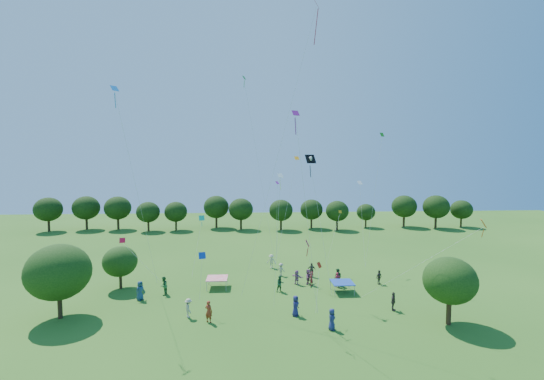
{
  "coord_description": "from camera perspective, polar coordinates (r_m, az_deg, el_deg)",
  "views": [
    {
      "loc": [
        -1.93,
        -17.4,
        13.34
      ],
      "look_at": [
        0.0,
        14.0,
        11.0
      ],
      "focal_mm": 24.0,
      "sensor_mm": 36.0,
      "label": 1
    }
  ],
  "objects": [
    {
      "name": "crowd_person_6",
      "position": [
        31.2,
        9.36,
        -19.38
      ],
      "size": [
        0.49,
        0.87,
        1.73
      ],
      "primitive_type": "imported",
      "rotation": [
        0.0,
        0.0,
        1.61
      ],
      "color": "navy",
      "rests_on": "ground"
    },
    {
      "name": "crowd_person_5",
      "position": [
        41.13,
        3.91,
        -13.5
      ],
      "size": [
        1.44,
        1.43,
        1.6
      ],
      "primitive_type": "imported",
      "rotation": [
        0.0,
        0.0,
        2.36
      ],
      "color": "#9C5B8F",
      "rests_on": "ground"
    },
    {
      "name": "small_kite_5",
      "position": [
        27.42,
        4.5,
        4.76
      ],
      "size": [
        2.37,
        1.55,
        15.92
      ],
      "color": "#85167E"
    },
    {
      "name": "crowd_person_14",
      "position": [
        39.57,
        -16.62,
        -14.2
      ],
      "size": [
        0.53,
        0.94,
        1.86
      ],
      "primitive_type": "imported",
      "rotation": [
        0.0,
        0.0,
        4.67
      ],
      "color": "#2B6535",
      "rests_on": "ground"
    },
    {
      "name": "small_kite_2",
      "position": [
        46.39,
        10.18,
        -5.19
      ],
      "size": [
        2.68,
        3.51,
        6.02
      ],
      "color": "#CA9011"
    },
    {
      "name": "crowd_person_7",
      "position": [
        40.94,
        6.19,
        -13.65
      ],
      "size": [
        0.65,
        0.68,
        1.54
      ],
      "primitive_type": "imported",
      "rotation": [
        0.0,
        0.0,
        4.04
      ],
      "color": "maroon",
      "rests_on": "ground"
    },
    {
      "name": "crowd_person_10",
      "position": [
        42.74,
        16.44,
        -12.99
      ],
      "size": [
        1.0,
        0.88,
        1.59
      ],
      "primitive_type": "imported",
      "rotation": [
        0.0,
        0.0,
        0.62
      ],
      "color": "#413C34",
      "rests_on": "ground"
    },
    {
      "name": "small_kite_11",
      "position": [
        46.12,
        -3.2,
        10.21
      ],
      "size": [
        3.89,
        4.53,
        23.04
      ],
      "color": "#198B23"
    },
    {
      "name": "small_kite_7",
      "position": [
        42.95,
        -11.1,
        -5.24
      ],
      "size": [
        0.92,
        4.5,
        5.92
      ],
      "color": "#0BAD8D"
    },
    {
      "name": "crowd_person_15",
      "position": [
        33.74,
        -12.97,
        -17.61
      ],
      "size": [
        0.88,
        1.19,
        1.67
      ],
      "primitive_type": "imported",
      "rotation": [
        0.0,
        0.0,
        1.98
      ],
      "color": "#A7A685",
      "rests_on": "ground"
    },
    {
      "name": "red_high_kite",
      "position": [
        34.1,
        4.78,
        19.33
      ],
      "size": [
        7.04,
        0.84,
        26.33
      ],
      "color": "red"
    },
    {
      "name": "small_kite_12",
      "position": [
        33.46,
        -10.93,
        -10.53
      ],
      "size": [
        0.66,
        0.69,
        4.1
      ],
      "color": "#1136B2"
    },
    {
      "name": "crowd_person_13",
      "position": [
        40.8,
        10.24,
        -13.71
      ],
      "size": [
        0.62,
        0.42,
        1.6
      ],
      "primitive_type": "imported",
      "rotation": [
        0.0,
        0.0,
        -0.06
      ],
      "color": "maroon",
      "rests_on": "ground"
    },
    {
      "name": "near_tree_north",
      "position": [
        42.35,
        -22.74,
        -10.31
      ],
      "size": [
        3.55,
        3.55,
        4.53
      ],
      "color": "#422B19",
      "rests_on": "ground"
    },
    {
      "name": "tent_red_stripe",
      "position": [
        40.41,
        -8.61,
        -13.52
      ],
      "size": [
        2.2,
        2.2,
        1.1
      ],
      "color": "red",
      "rests_on": "ground"
    },
    {
      "name": "crowd_person_12",
      "position": [
        38.87,
        -19.98,
        -14.61
      ],
      "size": [
        0.95,
        1.04,
        1.87
      ],
      "primitive_type": "imported",
      "rotation": [
        0.0,
        0.0,
        0.94
      ],
      "color": "navy",
      "rests_on": "ground"
    },
    {
      "name": "crowd_person_9",
      "position": [
        44.04,
        1.43,
        -12.35
      ],
      "size": [
        1.07,
        0.93,
        1.52
      ],
      "primitive_type": "imported",
      "rotation": [
        0.0,
        0.0,
        2.54
      ],
      "color": "#A89F86",
      "rests_on": "ground"
    },
    {
      "name": "small_kite_3",
      "position": [
        43.82,
        16.29,
        3.54
      ],
      "size": [
        2.27,
        1.11,
        15.54
      ],
      "color": "#228919"
    },
    {
      "name": "small_kite_1",
      "position": [
        31.36,
        27.85,
        -6.48
      ],
      "size": [
        7.48,
        6.21,
        7.9
      ],
      "color": "#F5340C"
    },
    {
      "name": "crowd_person_3",
      "position": [
        47.01,
        -0.1,
        -11.11
      ],
      "size": [
        1.23,
        0.75,
        1.76
      ],
      "primitive_type": "imported",
      "rotation": [
        0.0,
        0.0,
        6.06
      ],
      "color": "beige",
      "rests_on": "ground"
    },
    {
      "name": "small_kite_8",
      "position": [
        28.64,
        5.75,
        -9.61
      ],
      "size": [
        1.18,
        0.97,
        6.12
      ],
      "color": "red"
    },
    {
      "name": "crowd_person_1",
      "position": [
        32.51,
        -9.9,
        -18.26
      ],
      "size": [
        0.82,
        0.71,
        1.85
      ],
      "primitive_type": "imported",
      "rotation": [
        0.0,
        0.0,
        2.66
      ],
      "color": "maroon",
      "rests_on": "ground"
    },
    {
      "name": "tent_blue",
      "position": [
        39.33,
        10.96,
        -14.05
      ],
      "size": [
        2.2,
        2.2,
        1.1
      ],
      "color": "#173E9A",
      "rests_on": "ground"
    },
    {
      "name": "treeline",
      "position": [
        73.41,
        -3.34,
        -2.99
      ],
      "size": [
        88.01,
        8.77,
        6.77
      ],
      "color": "#422B19",
      "rests_on": "ground"
    },
    {
      "name": "small_kite_4",
      "position": [
        35.22,
        -22.18,
        8.23
      ],
      "size": [
        2.58,
        4.25,
        18.7
      ],
      "color": "blue"
    },
    {
      "name": "crowd_person_0",
      "position": [
        33.35,
        3.71,
        -17.67
      ],
      "size": [
        0.87,
        1.0,
        1.79
      ],
      "primitive_type": "imported",
      "rotation": [
        0.0,
        0.0,
        1.02
      ],
      "color": "navy",
      "rests_on": "ground"
    },
    {
      "name": "small_kite_9",
      "position": [
        31.64,
        7.38,
        -12.3
      ],
      "size": [
        0.89,
        2.16,
        3.62
      ],
      "color": "red"
    },
    {
      "name": "near_tree_east",
      "position": [
        34.03,
        26.12,
        -12.63
      ],
      "size": [
        4.25,
        4.25,
        5.63
      ],
      "color": "#422B19",
      "rests_on": "ground"
    },
    {
      "name": "small_kite_0",
      "position": [
        41.1,
        -21.85,
        -8.03
      ],
      "size": [
        4.59,
        1.77,
        4.24
      ],
      "color": "red"
    },
    {
      "name": "crowd_person_4",
      "position": [
        36.04,
        18.49,
        -16.25
      ],
      "size": [
        0.94,
        1.08,
        1.7
      ],
      "primitive_type": "imported",
      "rotation": [
        0.0,
        0.0,
        0.96
      ],
      "color": "#413634",
      "rests_on": "ground"
    },
    {
      "name": "small_kite_13",
      "position": [
        43.02,
        0.79,
        -1.75
      ],
      "size": [
        0.52,
        0.7,
        9.88
      ],
      "color": "purple"
    },
    {
      "name": "crowd_person_16",
      "position": [
        43.8,
        6.23,
        -12.36
      ],
      "size": [
        1.04,
        0.62,
        1.67
      ],
      "primitive_type": "imported",
      "rotation": [
        0.0,
        0.0,
        6.1
      ],
      "color": "#3C3330",
      "rests_on": "ground"
    },
    {
      "name": "pirate_kite",
      "position": [
        36.63,
        6.16,
        4.34
      ],
      "size": [
        1.92,
        4.82,
        12.89
      ],
      "color": "black"
    },
    {
      "name": "crowd_person_8",
      "position": [
        41.17,
        10.27,
        -13.33
      ],
      "size": [
        0.81,
        1.05,
        1.89
      ],
      "primitive_type": "imported",
      "rotation": [
        0.0,
        0.0,
        5.09
      ],
      "color": "#235224",
      "rests_on": "ground"
    },
    {
      "name": "crowd_person_11",
      "position": [
        41.31,
        5.7,
        -13.37
      ],
      "size": [
        1.23,
        1.65,
        1.69
      ],
      "primitive_type": "imported",
      "rotation": [
        0.0,
        0.0,
        1.08
      ],
      "color": "#91547A",
      "rests_on": "ground"
    },
    {
      "name": "crowd_person_2",
      "position": [
        38.83,
        1.3,
        -14.49
      ],
      "size": [
        0.94,
        0.68,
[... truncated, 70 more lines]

